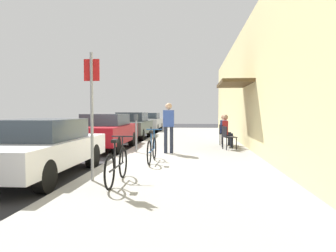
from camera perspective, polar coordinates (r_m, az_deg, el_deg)
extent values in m
plane|color=#2D2D30|center=(9.82, -9.80, -6.36)|extent=(60.00, 60.00, 0.00)
cube|color=#9E9B93|center=(11.48, 3.77, -4.73)|extent=(4.50, 32.00, 0.12)
cube|color=beige|center=(11.63, 15.83, 7.59)|extent=(0.30, 32.00, 5.11)
cube|color=#4C381E|center=(12.22, 11.95, 7.60)|extent=(1.10, 2.80, 0.12)
cube|color=silver|center=(7.83, -22.40, -4.40)|extent=(1.80, 4.40, 0.55)
cube|color=#333D47|center=(7.92, -21.97, -0.56)|extent=(1.48, 2.11, 0.48)
cylinder|color=black|center=(8.80, -13.64, -5.33)|extent=(0.22, 0.64, 0.64)
cylinder|color=black|center=(9.43, -22.84, -4.94)|extent=(0.22, 0.64, 0.64)
cylinder|color=black|center=(6.31, -21.65, -8.59)|extent=(0.22, 0.64, 0.64)
cube|color=maroon|center=(12.72, -11.41, -1.37)|extent=(1.80, 4.40, 0.67)
cube|color=#333D47|center=(12.84, -11.24, 1.16)|extent=(1.48, 2.11, 0.45)
cylinder|color=black|center=(13.87, -6.66, -2.39)|extent=(0.22, 0.64, 0.64)
cylinder|color=black|center=(14.28, -12.91, -2.29)|extent=(0.22, 0.64, 0.64)
cylinder|color=black|center=(11.23, -9.48, -3.59)|extent=(0.22, 0.64, 0.64)
cylinder|color=black|center=(11.72, -17.01, -3.40)|extent=(0.22, 0.64, 0.64)
cube|color=#47514C|center=(17.85, -6.61, -0.20)|extent=(1.80, 4.40, 0.67)
cube|color=#333D47|center=(17.98, -6.53, 1.69)|extent=(1.48, 2.11, 0.50)
cylinder|color=black|center=(19.07, -3.45, -1.01)|extent=(0.22, 0.64, 0.64)
cylinder|color=black|center=(19.37, -8.09, -0.98)|extent=(0.22, 0.64, 0.64)
cylinder|color=black|center=(16.39, -4.85, -1.61)|extent=(0.22, 0.64, 0.64)
cylinder|color=black|center=(16.73, -10.21, -1.56)|extent=(0.22, 0.64, 0.64)
cube|color=#B7B7BC|center=(24.09, -3.58, 0.55)|extent=(1.80, 4.40, 0.68)
cube|color=#333D47|center=(24.23, -3.53, 1.90)|extent=(1.48, 2.11, 0.45)
cylinder|color=black|center=(25.36, -1.35, -0.11)|extent=(0.22, 0.64, 0.64)
cylinder|color=black|center=(25.58, -4.88, -0.09)|extent=(0.22, 0.64, 0.64)
cylinder|color=black|center=(22.65, -2.11, -0.44)|extent=(0.22, 0.64, 0.64)
cylinder|color=black|center=(22.90, -6.05, -0.41)|extent=(0.22, 0.64, 0.64)
cylinder|color=slate|center=(10.87, -5.83, -1.91)|extent=(0.07, 0.07, 1.10)
cube|color=#383D42|center=(10.84, -5.85, 1.57)|extent=(0.12, 0.10, 0.22)
cylinder|color=gray|center=(6.50, -13.76, 1.60)|extent=(0.06, 0.06, 2.60)
cube|color=red|center=(6.57, -13.79, 9.92)|extent=(0.32, 0.02, 0.44)
torus|color=black|center=(6.73, -8.22, -6.61)|extent=(0.04, 0.66, 0.66)
torus|color=black|center=(5.73, -10.64, -8.25)|extent=(0.04, 0.66, 0.66)
cylinder|color=black|center=(6.23, -9.33, -7.37)|extent=(0.04, 1.05, 0.04)
cylinder|color=black|center=(6.05, -9.70, -5.27)|extent=(0.04, 0.04, 0.50)
cube|color=black|center=(6.02, -9.72, -2.73)|extent=(0.10, 0.20, 0.06)
cylinder|color=black|center=(6.65, -8.34, -4.29)|extent=(0.03, 0.03, 0.56)
cylinder|color=black|center=(6.62, -8.35, -1.89)|extent=(0.46, 0.03, 0.03)
torus|color=black|center=(9.26, -2.51, -4.06)|extent=(0.04, 0.66, 0.66)
torus|color=black|center=(8.23, -3.47, -4.91)|extent=(0.04, 0.66, 0.66)
cylinder|color=#1E4C8C|center=(8.74, -2.96, -4.46)|extent=(0.04, 1.05, 0.04)
cylinder|color=#1E4C8C|center=(8.57, -3.11, -2.92)|extent=(0.04, 0.04, 0.50)
cube|color=black|center=(8.54, -3.11, -1.12)|extent=(0.10, 0.20, 0.06)
cylinder|color=#1E4C8C|center=(9.18, -2.56, -2.36)|extent=(0.03, 0.03, 0.56)
cylinder|color=#1E4C8C|center=(9.16, -2.56, -0.62)|extent=(0.46, 0.03, 0.03)
cylinder|color=black|center=(12.12, 11.68, -3.03)|extent=(0.04, 0.04, 0.45)
cylinder|color=black|center=(11.78, 12.40, -3.20)|extent=(0.04, 0.04, 0.45)
cylinder|color=black|center=(11.98, 10.00, -3.08)|extent=(0.04, 0.04, 0.45)
cylinder|color=black|center=(11.63, 10.69, -3.26)|extent=(0.04, 0.04, 0.45)
cube|color=black|center=(11.86, 11.20, -1.99)|extent=(0.55, 0.55, 0.03)
cube|color=black|center=(11.76, 10.29, -1.01)|extent=(0.15, 0.43, 0.40)
cylinder|color=black|center=(12.90, 11.65, -2.69)|extent=(0.04, 0.04, 0.45)
cylinder|color=black|center=(12.53, 11.62, -2.85)|extent=(0.04, 0.04, 0.45)
cylinder|color=black|center=(12.92, 9.96, -2.67)|extent=(0.04, 0.04, 0.45)
cylinder|color=black|center=(12.54, 9.88, -2.83)|extent=(0.04, 0.04, 0.45)
cube|color=black|center=(12.70, 10.79, -1.68)|extent=(0.49, 0.49, 0.03)
cube|color=black|center=(12.69, 9.87, -0.75)|extent=(0.09, 0.44, 0.40)
cylinder|color=#232838|center=(12.81, 11.60, -2.68)|extent=(0.11, 0.11, 0.47)
cylinder|color=#232838|center=(12.80, 11.03, -1.63)|extent=(0.38, 0.19, 0.14)
cylinder|color=#232838|center=(12.61, 11.58, -2.76)|extent=(0.11, 0.11, 0.47)
cylinder|color=#232838|center=(12.60, 11.00, -1.69)|extent=(0.38, 0.19, 0.14)
cube|color=#B22626|center=(12.68, 10.44, -0.30)|extent=(0.27, 0.39, 0.56)
sphere|color=tan|center=(12.67, 10.45, 1.55)|extent=(0.22, 0.22, 0.22)
cylinder|color=black|center=(13.66, 11.37, -2.40)|extent=(0.04, 0.04, 0.45)
cylinder|color=black|center=(13.28, 11.10, -2.53)|extent=(0.04, 0.04, 0.45)
cylinder|color=black|center=(13.72, 9.80, -2.36)|extent=(0.04, 0.04, 0.45)
cylinder|color=black|center=(13.35, 9.49, -2.49)|extent=(0.04, 0.04, 0.45)
cube|color=black|center=(13.48, 10.45, -1.43)|extent=(0.54, 0.54, 0.03)
cube|color=black|center=(13.51, 9.60, -0.54)|extent=(0.15, 0.43, 0.40)
cylinder|color=#232838|center=(13.57, 11.27, -2.38)|extent=(0.11, 0.11, 0.47)
cylinder|color=#232838|center=(13.57, 10.73, -1.38)|extent=(0.38, 0.23, 0.14)
cylinder|color=#232838|center=(13.37, 11.12, -2.46)|extent=(0.11, 0.11, 0.47)
cylinder|color=#232838|center=(13.38, 10.58, -1.44)|extent=(0.38, 0.23, 0.14)
cube|color=#334C99|center=(13.48, 10.13, -0.13)|extent=(0.31, 0.41, 0.56)
sphere|color=tan|center=(13.47, 10.14, 1.61)|extent=(0.22, 0.22, 0.22)
cylinder|color=#232838|center=(10.58, -0.43, -2.57)|extent=(0.12, 0.12, 0.90)
cylinder|color=#232838|center=(10.56, 0.65, -2.58)|extent=(0.12, 0.12, 0.90)
cube|color=#334C99|center=(10.53, 0.11, 1.39)|extent=(0.36, 0.22, 0.56)
sphere|color=tan|center=(10.53, 0.11, 3.62)|extent=(0.22, 0.22, 0.22)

